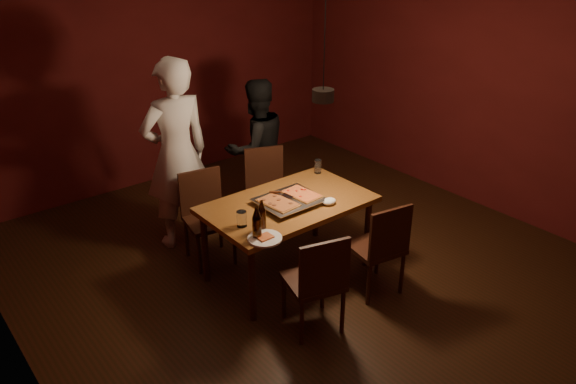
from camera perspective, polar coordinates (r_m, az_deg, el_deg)
room_shell at (r=4.74m, az=3.47°, el=5.70°), size 6.00×6.00×6.00m
dining_table at (r=5.08m, az=0.00°, el=-1.77°), size 1.50×0.90×0.75m
chair_far_left at (r=5.46m, az=-8.43°, el=-1.62°), size 0.49×0.49×0.49m
chair_far_right at (r=5.94m, az=-2.17°, el=0.99°), size 0.55×0.55×0.49m
chair_near_left at (r=4.42m, az=3.08°, el=-8.50°), size 0.52×0.52×0.49m
chair_near_right at (r=4.92m, az=9.49°, el=-4.95°), size 0.49×0.49×0.49m
pizza_tray at (r=5.00m, az=0.13°, el=-0.98°), size 0.57×0.48×0.05m
pizza_meat at (r=4.91m, az=-1.02°, el=-1.07°), size 0.26×0.38×0.02m
pizza_cheese at (r=5.06m, az=1.41°, el=-0.19°), size 0.25×0.36×0.02m
spatula at (r=5.01m, az=-0.07°, el=-0.43°), size 0.18×0.26×0.04m
beer_bottle_a at (r=4.42m, az=-3.19°, el=-3.14°), size 0.07×0.07×0.28m
beer_bottle_b at (r=4.55m, az=-2.68°, el=-2.38°), size 0.07×0.07×0.26m
water_glass_left at (r=4.64m, az=-4.73°, el=-2.74°), size 0.08×0.08×0.13m
water_glass_right at (r=5.62m, az=3.05°, el=2.61°), size 0.07×0.07×0.14m
plate_slice at (r=4.46m, az=-2.37°, el=-4.71°), size 0.28×0.28×0.03m
napkin at (r=5.01m, az=4.20°, el=-0.95°), size 0.14×0.10×0.06m
diner_white at (r=5.62m, az=-11.27°, el=3.74°), size 0.72×0.49×1.93m
diner_dark at (r=6.20m, az=-3.21°, el=4.44°), size 0.79×0.64×1.55m
pendant_lamp at (r=4.63m, az=3.59°, el=9.90°), size 0.18×0.18×1.10m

